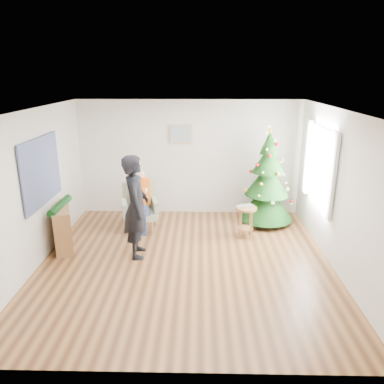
{
  "coord_description": "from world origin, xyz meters",
  "views": [
    {
      "loc": [
        0.24,
        -5.81,
        3.15
      ],
      "look_at": [
        0.1,
        0.6,
        1.1
      ],
      "focal_mm": 35.0,
      "sensor_mm": 36.0,
      "label": 1
    }
  ],
  "objects_px": {
    "standing_man": "(136,207)",
    "armchair": "(140,213)",
    "stool": "(245,222)",
    "christmas_tree": "(267,181)",
    "console": "(62,227)"
  },
  "relations": [
    {
      "from": "console",
      "to": "christmas_tree",
      "type": "bearing_deg",
      "value": -3.64
    },
    {
      "from": "standing_man",
      "to": "armchair",
      "type": "bearing_deg",
      "value": -0.45
    },
    {
      "from": "stool",
      "to": "standing_man",
      "type": "xyz_separation_m",
      "value": [
        -2.02,
        -0.82,
        0.6
      ]
    },
    {
      "from": "armchair",
      "to": "standing_man",
      "type": "relative_size",
      "value": 0.53
    },
    {
      "from": "christmas_tree",
      "to": "console",
      "type": "relative_size",
      "value": 2.1
    },
    {
      "from": "armchair",
      "to": "standing_man",
      "type": "bearing_deg",
      "value": -97.51
    },
    {
      "from": "console",
      "to": "armchair",
      "type": "bearing_deg",
      "value": 12.28
    },
    {
      "from": "christmas_tree",
      "to": "armchair",
      "type": "xyz_separation_m",
      "value": [
        -2.69,
        -0.4,
        -0.59
      ]
    },
    {
      "from": "armchair",
      "to": "standing_man",
      "type": "distance_m",
      "value": 1.32
    },
    {
      "from": "stool",
      "to": "console",
      "type": "xyz_separation_m",
      "value": [
        -3.48,
        -0.51,
        0.08
      ]
    },
    {
      "from": "stool",
      "to": "console",
      "type": "bearing_deg",
      "value": -171.74
    },
    {
      "from": "stool",
      "to": "armchair",
      "type": "relative_size",
      "value": 0.65
    },
    {
      "from": "christmas_tree",
      "to": "standing_man",
      "type": "relative_size",
      "value": 1.14
    },
    {
      "from": "christmas_tree",
      "to": "console",
      "type": "distance_m",
      "value": 4.24
    },
    {
      "from": "stool",
      "to": "armchair",
      "type": "height_order",
      "value": "armchair"
    }
  ]
}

